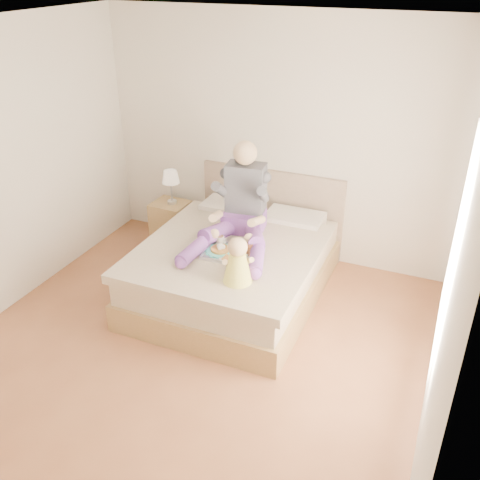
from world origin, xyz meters
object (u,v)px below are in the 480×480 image
at_px(nightstand, 171,222).
at_px(tray, 230,252).
at_px(bed, 238,264).
at_px(baby, 237,263).
at_px(adult, 240,210).

relative_size(nightstand, tray, 1.05).
bearing_deg(bed, nightstand, 149.62).
height_order(nightstand, baby, baby).
height_order(bed, tray, bed).
height_order(adult, baby, adult).
relative_size(bed, baby, 5.08).
bearing_deg(bed, baby, -66.72).
distance_m(bed, tray, 0.46).
relative_size(bed, tray, 4.52).
bearing_deg(bed, tray, -80.33).
xyz_separation_m(adult, baby, (0.31, -0.80, -0.11)).
bearing_deg(tray, adult, 96.43).
relative_size(bed, adult, 1.79).
height_order(nightstand, adult, adult).
bearing_deg(nightstand, bed, -27.30).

